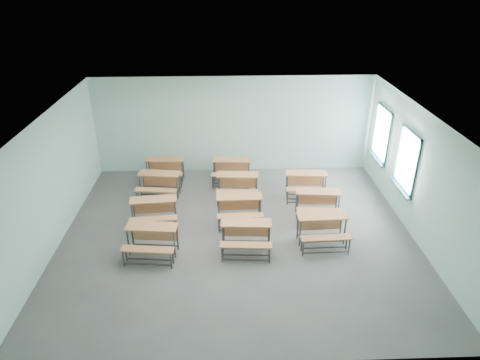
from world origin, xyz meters
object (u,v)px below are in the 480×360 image
at_px(desk_unit_r1c1, 240,206).
at_px(desk_unit_r2c2, 306,182).
at_px(desk_unit_r0c1, 246,233).
at_px(desk_unit_r1c0, 154,209).
at_px(desk_unit_r3c0, 165,167).
at_px(desk_unit_r0c2, 323,226).
at_px(desk_unit_r2c0, 159,182).
at_px(desk_unit_r3c1, 231,168).
at_px(desk_unit_r0c0, 151,237).
at_px(desk_unit_r2c1, 238,183).
at_px(desk_unit_r1c2, 318,201).

bearing_deg(desk_unit_r1c1, desk_unit_r2c2, 32.69).
distance_m(desk_unit_r0c1, desk_unit_r1c0, 2.68).
distance_m(desk_unit_r1c0, desk_unit_r3c0, 2.63).
relative_size(desk_unit_r0c2, desk_unit_r1c1, 1.01).
distance_m(desk_unit_r2c0, desk_unit_r3c1, 2.36).
height_order(desk_unit_r2c0, desk_unit_r3c1, same).
height_order(desk_unit_r0c0, desk_unit_r0c2, same).
relative_size(desk_unit_r0c1, desk_unit_r2c2, 0.99).
bearing_deg(desk_unit_r3c1, desk_unit_r0c2, -53.64).
height_order(desk_unit_r0c2, desk_unit_r2c2, same).
bearing_deg(desk_unit_r0c1, desk_unit_r1c1, 98.68).
xyz_separation_m(desk_unit_r0c2, desk_unit_r2c2, (0.02, 2.42, 0.00)).
bearing_deg(desk_unit_r1c1, desk_unit_r2c0, 146.40).
bearing_deg(desk_unit_r1c0, desk_unit_r2c2, 12.99).
height_order(desk_unit_r2c0, desk_unit_r2c2, same).
bearing_deg(desk_unit_r2c0, desk_unit_r0c2, -23.34).
height_order(desk_unit_r0c1, desk_unit_r2c0, same).
height_order(desk_unit_r0c2, desk_unit_r1c0, same).
bearing_deg(desk_unit_r2c2, desk_unit_r2c0, -177.36).
bearing_deg(desk_unit_r2c0, desk_unit_r2c1, 2.97).
bearing_deg(desk_unit_r0c1, desk_unit_r0c2, 10.52).
xyz_separation_m(desk_unit_r0c2, desk_unit_r1c1, (-2.01, 1.07, 0.00)).
height_order(desk_unit_r0c1, desk_unit_r1c1, same).
height_order(desk_unit_r0c2, desk_unit_r1c1, same).
height_order(desk_unit_r2c1, desk_unit_r3c0, same).
bearing_deg(desk_unit_r3c1, desk_unit_r0c0, -112.99).
height_order(desk_unit_r0c2, desk_unit_r2c0, same).
height_order(desk_unit_r0c1, desk_unit_r3c0, same).
relative_size(desk_unit_r2c0, desk_unit_r2c2, 1.02).
distance_m(desk_unit_r2c0, desk_unit_r2c1, 2.34).
bearing_deg(desk_unit_r1c0, desk_unit_r0c0, -89.68).
bearing_deg(desk_unit_r1c2, desk_unit_r2c0, 168.43).
height_order(desk_unit_r0c0, desk_unit_r2c1, same).
xyz_separation_m(desk_unit_r1c0, desk_unit_r1c1, (2.27, 0.08, 0.00)).
bearing_deg(desk_unit_r0c2, desk_unit_r0c0, -177.49).
height_order(desk_unit_r0c0, desk_unit_r1c2, same).
relative_size(desk_unit_r0c2, desk_unit_r1c2, 0.97).
relative_size(desk_unit_r1c2, desk_unit_r3c0, 1.03).
distance_m(desk_unit_r1c1, desk_unit_r3c0, 3.43).
distance_m(desk_unit_r0c1, desk_unit_r3c0, 4.54).
bearing_deg(desk_unit_r1c0, desk_unit_r2c0, 87.38).
height_order(desk_unit_r1c1, desk_unit_r2c2, same).
distance_m(desk_unit_r2c1, desk_unit_r2c2, 2.04).
relative_size(desk_unit_r1c2, desk_unit_r2c2, 1.00).
bearing_deg(desk_unit_r3c1, desk_unit_r2c2, -21.48).
relative_size(desk_unit_r0c0, desk_unit_r0c2, 1.05).
distance_m(desk_unit_r0c2, desk_unit_r1c2, 1.28).
bearing_deg(desk_unit_r3c0, desk_unit_r0c0, -85.99).
height_order(desk_unit_r0c2, desk_unit_r3c1, same).
height_order(desk_unit_r0c1, desk_unit_r2c1, same).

